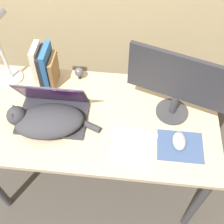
{
  "coord_description": "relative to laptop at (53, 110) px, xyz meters",
  "views": [
    {
      "loc": [
        0.18,
        -0.53,
        1.96
      ],
      "look_at": [
        0.09,
        0.3,
        0.83
      ],
      "focal_mm": 45.0,
      "sensor_mm": 36.0,
      "label": 1
    }
  ],
  "objects": [
    {
      "name": "webcam",
      "position": [
        0.09,
        0.29,
        0.0
      ],
      "size": [
        0.05,
        0.05,
        0.08
      ],
      "color": "#232328",
      "rests_on": "desk"
    },
    {
      "name": "desk",
      "position": [
        0.22,
        0.02,
        -0.13
      ],
      "size": [
        1.31,
        0.67,
        0.73
      ],
      "color": "tan",
      "rests_on": "ground_plane"
    },
    {
      "name": "notepad",
      "position": [
        0.43,
        -0.15,
        -0.04
      ],
      "size": [
        0.25,
        0.24,
        0.01
      ],
      "color": "silver",
      "rests_on": "desk"
    },
    {
      "name": "laptop",
      "position": [
        0.0,
        0.0,
        0.0
      ],
      "size": [
        0.36,
        0.24,
        0.23
      ],
      "color": "#2D2D33",
      "rests_on": "desk"
    },
    {
      "name": "cat",
      "position": [
        -0.02,
        -0.07,
        0.01
      ],
      "size": [
        0.48,
        0.28,
        0.13
      ],
      "color": "#333338",
      "rests_on": "desk"
    },
    {
      "name": "mousepad",
      "position": [
        0.67,
        -0.12,
        -0.04
      ],
      "size": [
        0.23,
        0.18,
        0.0
      ],
      "color": "#384C75",
      "rests_on": "desk"
    },
    {
      "name": "ground_plane",
      "position": [
        0.22,
        -0.32,
        -0.78
      ],
      "size": [
        12.0,
        12.0,
        0.0
      ],
      "primitive_type": "plane",
      "color": "#3D3833"
    },
    {
      "name": "external_monitor",
      "position": [
        0.63,
        0.09,
        0.19
      ],
      "size": [
        0.51,
        0.18,
        0.4
      ],
      "color": "#333338",
      "rests_on": "desk"
    },
    {
      "name": "computer_mouse",
      "position": [
        0.66,
        -0.1,
        -0.03
      ],
      "size": [
        0.07,
        0.11,
        0.03
      ],
      "color": "#99999E",
      "rests_on": "mousepad"
    },
    {
      "name": "book_row",
      "position": [
        -0.09,
        0.24,
        0.07
      ],
      "size": [
        0.13,
        0.16,
        0.26
      ],
      "color": "beige",
      "rests_on": "desk"
    }
  ]
}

